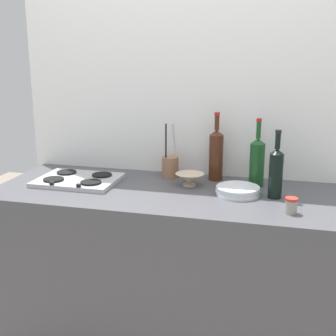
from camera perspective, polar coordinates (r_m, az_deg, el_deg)
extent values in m
cube|color=#4C4C51|center=(2.47, 0.00, -12.90)|extent=(1.80, 0.70, 0.90)
cube|color=white|center=(2.58, 2.12, 6.67)|extent=(1.90, 0.06, 2.47)
cube|color=#B2B2B7|center=(2.48, -11.33, -1.52)|extent=(0.43, 0.33, 0.02)
cylinder|color=black|center=(2.46, -14.35, -1.42)|extent=(0.11, 0.11, 0.01)
cylinder|color=black|center=(2.37, -9.79, -1.81)|extent=(0.11, 0.11, 0.01)
cylinder|color=black|center=(2.59, -12.78, -0.53)|extent=(0.11, 0.11, 0.01)
cylinder|color=black|center=(2.50, -8.40, -0.87)|extent=(0.11, 0.11, 0.01)
cylinder|color=black|center=(2.38, -14.57, -1.91)|extent=(0.02, 0.02, 0.02)
cylinder|color=black|center=(2.32, -11.31, -2.21)|extent=(0.02, 0.02, 0.02)
cylinder|color=white|center=(2.26, 8.87, -3.26)|extent=(0.22, 0.22, 0.01)
cylinder|color=white|center=(2.26, 8.77, -2.95)|extent=(0.22, 0.22, 0.01)
cylinder|color=white|center=(2.25, 8.91, -2.69)|extent=(0.22, 0.22, 0.01)
cylinder|color=white|center=(2.25, 8.88, -2.47)|extent=(0.22, 0.22, 0.01)
cylinder|color=#19471E|center=(2.39, 11.23, 0.39)|extent=(0.08, 0.08, 0.23)
cone|color=#19471E|center=(2.37, 11.38, 3.38)|extent=(0.08, 0.08, 0.03)
cylinder|color=#19471E|center=(2.36, 11.45, 4.75)|extent=(0.02, 0.02, 0.09)
cylinder|color=#B21E1E|center=(2.35, 11.52, 6.00)|extent=(0.03, 0.03, 0.02)
cylinder|color=black|center=(2.22, 13.53, -0.99)|extent=(0.07, 0.07, 0.22)
cone|color=black|center=(2.19, 13.72, 2.06)|extent=(0.07, 0.07, 0.02)
cylinder|color=black|center=(2.18, 13.79, 3.33)|extent=(0.03, 0.03, 0.08)
cylinder|color=black|center=(2.17, 13.87, 4.52)|extent=(0.03, 0.03, 0.02)
cylinder|color=#472314|center=(2.47, 6.12, 1.31)|extent=(0.08, 0.08, 0.25)
cone|color=#472314|center=(2.44, 6.21, 4.51)|extent=(0.08, 0.08, 0.03)
cylinder|color=#472314|center=(2.43, 6.24, 5.74)|extent=(0.03, 0.03, 0.08)
cylinder|color=#B21E1E|center=(2.42, 6.27, 6.86)|extent=(0.03, 0.03, 0.02)
cylinder|color=beige|center=(2.38, 2.77, -2.13)|extent=(0.07, 0.07, 0.01)
cone|color=beige|center=(2.37, 2.78, -1.36)|extent=(0.15, 0.15, 0.06)
cylinder|color=#996B4C|center=(2.52, 0.28, 0.12)|extent=(0.09, 0.09, 0.12)
cylinder|color=#262626|center=(2.48, -0.27, 2.67)|extent=(0.02, 0.05, 0.26)
cylinder|color=#B7B7B2|center=(2.51, 0.87, 2.72)|extent=(0.03, 0.01, 0.25)
cylinder|color=#9E998C|center=(2.04, 15.37, -4.80)|extent=(0.05, 0.05, 0.06)
cylinder|color=red|center=(2.03, 15.44, -3.83)|extent=(0.06, 0.06, 0.01)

